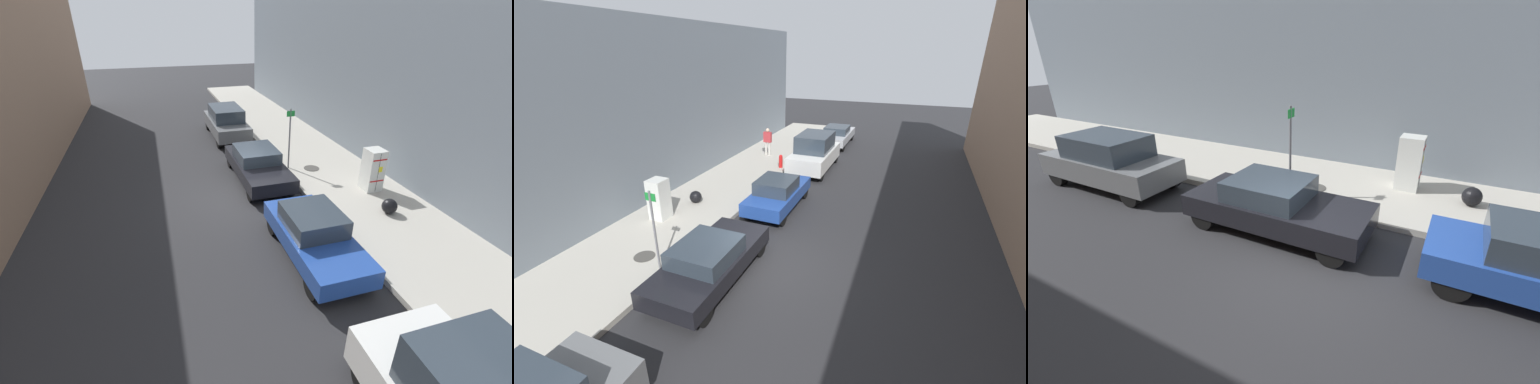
# 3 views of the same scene
# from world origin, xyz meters

# --- Properties ---
(ground_plane) EXTENTS (80.00, 80.00, 0.00)m
(ground_plane) POSITION_xyz_m (0.00, 0.00, 0.00)
(ground_plane) COLOR #28282B
(sidewalk_slab) EXTENTS (4.10, 44.00, 0.18)m
(sidewalk_slab) POSITION_xyz_m (-4.57, 0.00, 0.09)
(sidewalk_slab) COLOR #B2ADA0
(sidewalk_slab) RESTS_ON ground
(building_facade_near) EXTENTS (1.94, 39.60, 7.93)m
(building_facade_near) POSITION_xyz_m (-7.58, 0.00, 3.96)
(building_facade_near) COLOR slate
(building_facade_near) RESTS_ON ground
(discarded_refrigerator) EXTENTS (0.67, 0.72, 1.68)m
(discarded_refrigerator) POSITION_xyz_m (-5.18, 1.21, 1.02)
(discarded_refrigerator) COLOR silver
(discarded_refrigerator) RESTS_ON sidewalk_slab
(manhole_cover) EXTENTS (0.70, 0.70, 0.02)m
(manhole_cover) POSITION_xyz_m (-3.81, -1.36, 0.19)
(manhole_cover) COLOR #47443F
(manhole_cover) RESTS_ON sidewalk_slab
(street_sign_post) EXTENTS (0.36, 0.07, 2.70)m
(street_sign_post) POSITION_xyz_m (-2.82, -1.76, 1.69)
(street_sign_post) COLOR slate
(street_sign_post) RESTS_ON sidewalk_slab
(trash_bag) EXTENTS (0.54, 0.54, 0.54)m
(trash_bag) POSITION_xyz_m (-4.72, 3.05, 0.45)
(trash_bag) COLOR black
(trash_bag) RESTS_ON sidewalk_slab
(parked_suv_gray) EXTENTS (1.87, 4.72, 1.75)m
(parked_suv_gray) POSITION_xyz_m (-1.21, -7.53, 0.90)
(parked_suv_gray) COLOR slate
(parked_suv_gray) RESTS_ON ground
(parked_sedan_dark) EXTENTS (1.89, 4.64, 1.37)m
(parked_sedan_dark) POSITION_xyz_m (-1.21, -1.34, 0.71)
(parked_sedan_dark) COLOR black
(parked_sedan_dark) RESTS_ON ground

